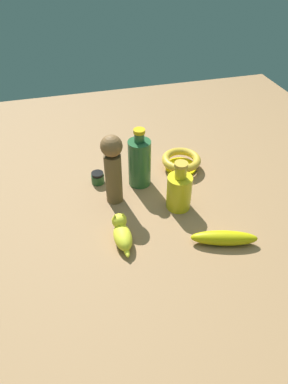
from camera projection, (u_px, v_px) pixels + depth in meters
ground at (144, 212)px, 1.16m from camera, size 2.00×2.00×0.00m
bottle_short at (180, 191)px, 1.13m from camera, size 0.08×0.08×0.17m
nail_polish_jar at (98, 178)px, 1.27m from camera, size 0.05×0.05×0.04m
bottle_tall at (140, 162)px, 1.22m from camera, size 0.08×0.08×0.22m
cat_figurine at (122, 233)px, 1.04m from camera, size 0.14×0.05×0.08m
banana at (224, 238)px, 1.03m from camera, size 0.10×0.20×0.04m
bowl at (181, 161)px, 1.33m from camera, size 0.15×0.15×0.05m
person_figure_adult at (113, 167)px, 1.12m from camera, size 0.07×0.07×0.25m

